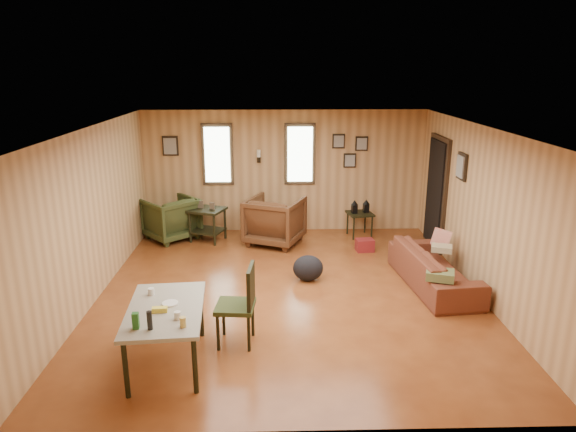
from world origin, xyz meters
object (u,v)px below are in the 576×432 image
Objects in this scene: sofa at (435,262)px; recliner_green at (171,216)px; end_table at (207,219)px; dining_table at (165,313)px; recliner_brown at (275,218)px; side_table at (360,212)px.

sofa is 4.95m from recliner_green.
dining_table is at bearing -89.01° from end_table.
sofa is 2.21× the size of recliner_green.
recliner_brown is at bearing -8.35° from end_table.
recliner_brown is 1.29m from end_table.
sofa is at bearing 109.82° from recliner_green.
recliner_green is 1.22× the size of side_table.
sofa is at bearing 162.83° from recliner_brown.
recliner_brown reaches higher than dining_table.
end_table is at bearing 127.00° from recliner_green.
recliner_green reaches higher than dining_table.
dining_table is (-1.20, -4.03, 0.14)m from recliner_brown.
sofa is 2.49m from side_table.
recliner_brown is 4.21m from dining_table.
recliner_brown reaches higher than sofa.
recliner_green reaches higher than sofa.
recliner_green is at bearing 13.61° from recliner_brown.
recliner_green is 3.64m from side_table.
side_table is (1.65, 0.37, 0.01)m from recliner_brown.
end_table is 1.05× the size of side_table.
recliner_brown is 1.69m from side_table.
recliner_brown is 1.09× the size of recliner_green.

